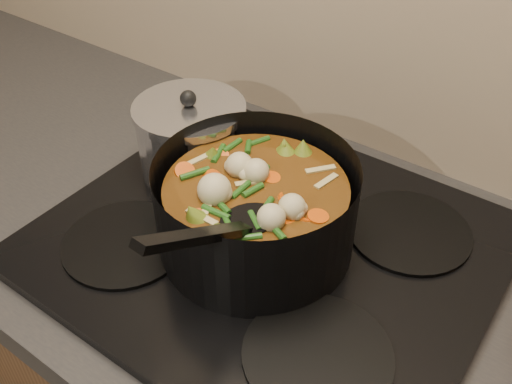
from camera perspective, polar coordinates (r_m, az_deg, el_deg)
The scene contains 3 objects.
stovetop at distance 0.84m, azimuth 1.28°, elevation -5.06°, with size 0.62×0.54×0.03m.
stockpot at distance 0.78m, azimuth -0.00°, elevation -1.79°, with size 0.33×0.40×0.20m.
saucepan at distance 0.93m, azimuth -6.47°, elevation 5.41°, with size 0.18×0.18×0.15m.
Camera 1 is at (0.33, 1.44, 1.51)m, focal length 40.00 mm.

